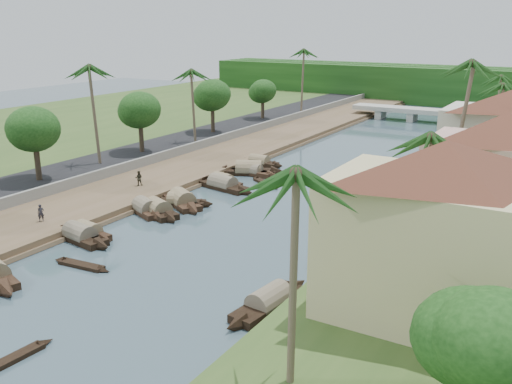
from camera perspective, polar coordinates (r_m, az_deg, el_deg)
The scene contains 41 objects.
ground at distance 44.62m, azimuth -6.87°, elevation -6.39°, with size 220.00×220.00×0.00m, color #3E535D.
left_bank at distance 68.85m, azimuth -7.43°, elevation 2.19°, with size 10.00×180.00×0.80m, color brown.
right_bank at distance 55.38m, azimuth 22.57°, elevation -2.32°, with size 16.00×180.00×1.20m, color #334F1F.
road at distance 74.20m, azimuth -12.64°, elevation 3.20°, with size 8.00×180.00×1.40m, color black.
retaining_wall at distance 71.24m, azimuth -10.13°, elevation 3.34°, with size 0.40×180.00×1.10m, color slate.
treeline at distance 135.48m, azimuth 19.97°, elevation 9.92°, with size 120.00×14.00×8.00m.
bridge at distance 108.57m, azimuth 16.93°, elevation 7.57°, with size 28.00×4.00×2.40m.
building_near at distance 32.93m, azimuth 17.77°, elevation -3.63°, with size 14.85×14.85×10.20m.
building_mid at distance 48.04m, azimuth 23.35°, elevation 1.73°, with size 14.11×14.11×9.70m.
sampan_3 at distance 49.40m, azimuth -17.19°, elevation -4.22°, with size 7.96×2.81×2.12m.
sampan_4 at distance 50.00m, azimuth -16.44°, elevation -3.91°, with size 6.49×2.30×1.87m.
sampan_5 at distance 54.24m, azimuth -9.76°, elevation -1.84°, with size 7.09×4.34×2.23m.
sampan_6 at distance 54.92m, azimuth -11.01°, elevation -1.68°, with size 7.02×4.27×2.10m.
sampan_7 at distance 56.61m, azimuth -7.59°, elevation -0.97°, with size 6.90×3.85×1.88m.
sampan_8 at distance 56.65m, azimuth -7.39°, elevation -0.94°, with size 7.56×5.52×2.37m.
sampan_9 at distance 61.98m, azimuth -3.36°, elevation 0.70°, with size 9.01×3.33×2.23m.
sampan_10 at distance 63.39m, azimuth -3.37°, elevation 1.05°, with size 6.99×2.98×1.93m.
sampan_11 at distance 67.93m, azimuth -0.73°, elevation 2.15°, with size 8.90×5.63×2.52m.
sampan_12 at distance 67.72m, azimuth -0.59°, elevation 2.09°, with size 8.15×1.81×1.97m.
sampan_13 at distance 72.11m, azimuth 0.31°, elevation 2.99°, with size 6.98×1.71×1.95m.
sampan_14 at distance 36.57m, azimuth 1.29°, elevation -10.95°, with size 2.59×8.60×2.07m.
sampan_15 at distance 44.28m, azimuth 8.28°, elevation -6.07°, with size 3.78×6.69×1.84m.
sampan_16 at distance 58.67m, azimuth 12.90°, elevation -0.61°, with size 2.18×9.37×2.26m.
canoe_0 at distance 34.09m, azimuth -23.47°, elevation -15.26°, with size 1.17×5.53×0.73m.
canoe_1 at distance 44.35m, azimuth -17.05°, elevation -7.04°, with size 5.28×1.32×0.84m.
canoe_2 at distance 63.73m, azimuth 0.91°, elevation 0.88°, with size 5.20×3.48×0.81m.
palm_0 at distance 23.91m, azimuth 3.88°, elevation 1.40°, with size 3.20×3.20×11.65m.
palm_1 at distance 38.61m, azimuth 16.13°, elevation 5.17°, with size 3.20×3.20×10.66m.
palm_2 at distance 54.43m, azimuth 20.02°, elevation 11.74°, with size 3.20×3.20×14.36m.
palm_3 at distance 69.82m, azimuth 23.11°, elevation 9.64°, with size 3.20×3.20×11.06m.
palm_5 at distance 68.31m, azimuth -16.10°, elevation 11.71°, with size 3.20×3.20×12.73m.
palm_6 at distance 79.24m, azimuth -6.34°, elevation 11.78°, with size 3.20×3.20×11.24m.
palm_7 at distance 87.03m, azimuth 23.41°, elevation 10.41°, with size 3.20×3.20×10.58m.
palm_8 at distance 104.56m, azimuth 4.70°, elevation 13.79°, with size 3.20×3.20×12.85m.
tree_2 at distance 63.38m, azimuth -21.33°, elevation 5.78°, with size 5.39×5.39×7.59m.
tree_3 at distance 74.28m, azimuth -11.55°, elevation 7.96°, with size 5.26×5.26×7.49m.
tree_4 at distance 86.72m, azimuth -4.40°, elevation 9.56°, with size 5.39×5.39×7.74m.
tree_5 at distance 99.54m, azimuth 0.68°, elevation 9.98°, with size 4.49×4.49×6.47m.
tree_7 at distance 24.71m, azimuth 21.88°, elevation -13.66°, with size 4.91×4.91×6.23m.
person_near at distance 52.61m, azimuth -20.72°, elevation -1.97°, with size 0.56×0.36×1.52m, color #232229.
person_far at distance 61.38m, azimuth -11.64°, elevation 1.37°, with size 0.78×0.61×1.60m, color #2D2C1F.
Camera 1 is at (25.32, -32.42, 17.28)m, focal length 40.00 mm.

